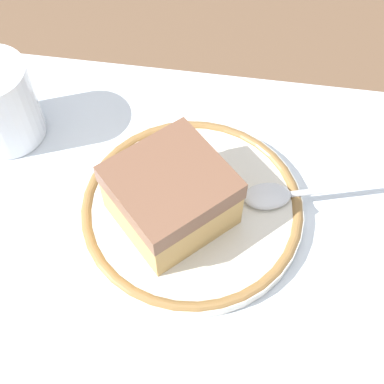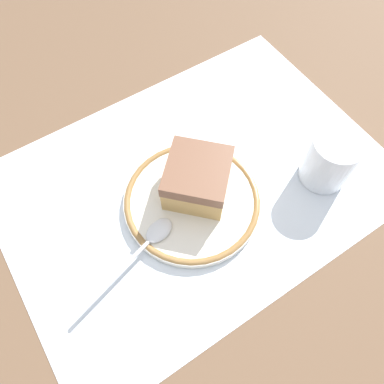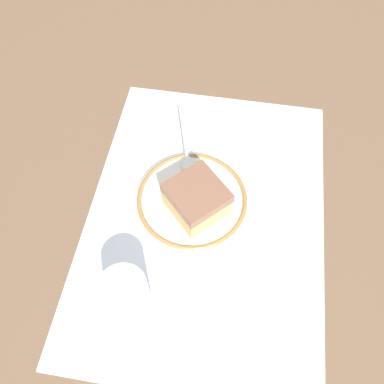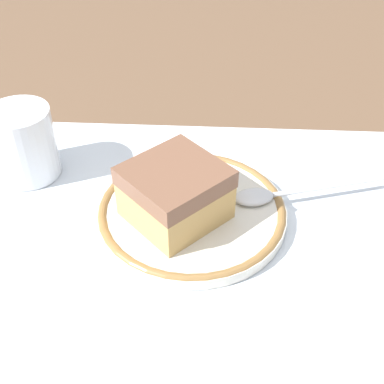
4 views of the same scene
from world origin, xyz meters
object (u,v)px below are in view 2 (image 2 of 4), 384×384
object	(u,v)px
plate	(192,201)
spoon	(147,243)
cup	(329,162)
napkin	(250,89)
cake_slice	(198,178)

from	to	relation	value
plate	spoon	size ratio (longest dim) A/B	1.16
plate	cup	xyz separation A→B (m)	(0.17, -0.06, 0.02)
spoon	napkin	distance (m)	0.29
cake_slice	spoon	distance (m)	0.10
cake_slice	cup	bearing A→B (deg)	-23.72
plate	cup	size ratio (longest dim) A/B	2.39
napkin	cup	bearing A→B (deg)	-94.25
cup	cake_slice	bearing A→B (deg)	156.28
plate	cake_slice	distance (m)	0.03
napkin	spoon	bearing A→B (deg)	-152.24
spoon	cup	bearing A→B (deg)	-8.71
cup	napkin	bearing A→B (deg)	85.75
napkin	plate	bearing A→B (deg)	-147.62
spoon	cup	xyz separation A→B (m)	(0.25, -0.04, 0.02)
cake_slice	napkin	size ratio (longest dim) A/B	0.91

